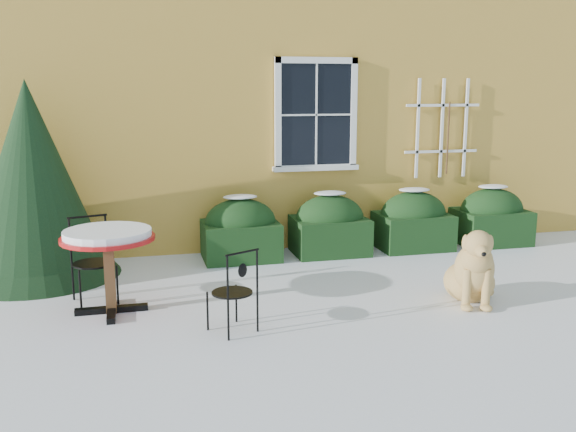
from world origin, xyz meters
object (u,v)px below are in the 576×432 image
object	(u,v)px
bistro_table	(108,244)
dog	(473,272)
evergreen_shrub	(33,199)
patio_chair_near	(234,291)
patio_chair_far	(93,260)

from	to	relation	value
bistro_table	dog	world-z (taller)	bistro_table
dog	evergreen_shrub	bearing A→B (deg)	171.54
evergreen_shrub	patio_chair_near	size ratio (longest dim) A/B	2.93
patio_chair_far	patio_chair_near	bearing A→B (deg)	-58.49
patio_chair_far	dog	distance (m)	4.22
bistro_table	dog	distance (m)	3.96
evergreen_shrub	patio_chair_near	bearing A→B (deg)	-49.68
bistro_table	patio_chair_far	world-z (taller)	patio_chair_far
patio_chair_near	patio_chair_far	bearing A→B (deg)	-70.23
bistro_table	dog	bearing A→B (deg)	-9.46
dog	patio_chair_far	bearing A→B (deg)	-177.91
dog	bistro_table	bearing A→B (deg)	-172.53
bistro_table	patio_chair_far	size ratio (longest dim) A/B	1.02
evergreen_shrub	dog	size ratio (longest dim) A/B	2.58
evergreen_shrub	bistro_table	distance (m)	1.90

